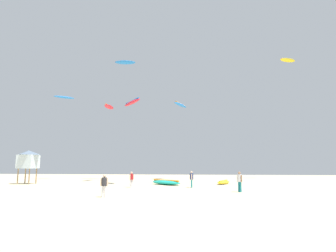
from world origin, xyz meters
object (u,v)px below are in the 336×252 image
at_px(person_right, 132,178).
at_px(kite_grounded_near, 166,182).
at_px(person_left, 240,180).
at_px(kite_aloft_3, 132,102).
at_px(kite_aloft_2, 180,105).
at_px(kite_aloft_4, 288,60).
at_px(person_midground, 192,178).
at_px(kite_aloft_1, 64,97).
at_px(kite_aloft_0, 125,62).
at_px(person_foreground, 104,184).
at_px(kite_aloft_5, 109,107).
at_px(kite_grounded_mid, 223,182).
at_px(lifeguard_tower, 28,159).

bearing_deg(person_right, kite_grounded_near, -86.32).
relative_size(person_left, kite_aloft_3, 0.41).
height_order(person_right, kite_aloft_3, kite_aloft_3).
bearing_deg(kite_aloft_2, kite_aloft_4, 13.70).
distance_m(person_midground, kite_aloft_3, 13.14).
relative_size(kite_aloft_1, kite_aloft_3, 0.79).
relative_size(person_left, kite_aloft_1, 0.52).
bearing_deg(kite_aloft_4, kite_aloft_0, -165.45).
bearing_deg(person_left, kite_aloft_3, -76.95).
height_order(person_midground, kite_aloft_4, kite_aloft_4).
bearing_deg(person_foreground, kite_grounded_near, -17.82).
xyz_separation_m(kite_aloft_0, kite_aloft_3, (4.20, -10.97, -9.58)).
height_order(person_midground, kite_aloft_0, kite_aloft_0).
bearing_deg(person_right, kite_aloft_4, -97.93).
bearing_deg(person_midground, kite_aloft_1, 141.04).
bearing_deg(kite_aloft_3, kite_aloft_2, 69.76).
bearing_deg(kite_aloft_3, kite_aloft_5, 130.12).
relative_size(kite_grounded_near, kite_aloft_3, 1.09).
distance_m(kite_grounded_near, kite_aloft_5, 16.19).
height_order(person_right, kite_grounded_near, person_right).
xyz_separation_m(kite_grounded_near, kite_aloft_0, (-8.72, 11.96, 19.58)).
distance_m(person_right, kite_grounded_near, 5.58).
bearing_deg(kite_aloft_0, person_right, -70.87).
height_order(kite_aloft_1, kite_aloft_5, kite_aloft_1).
relative_size(kite_aloft_1, kite_aloft_5, 1.01).
relative_size(person_midground, kite_aloft_4, 0.50).
relative_size(person_foreground, kite_aloft_0, 0.44).
bearing_deg(kite_aloft_0, kite_grounded_mid, -31.48).
bearing_deg(kite_grounded_near, kite_aloft_3, 167.62).
bearing_deg(person_left, kite_grounded_near, -87.19).
distance_m(person_foreground, person_left, 11.46).
distance_m(person_right, kite_aloft_3, 11.06).
xyz_separation_m(lifeguard_tower, kite_aloft_3, (12.87, 1.44, 7.24)).
bearing_deg(kite_aloft_5, person_right, -60.26).
bearing_deg(kite_aloft_1, kite_aloft_3, -35.87).
relative_size(lifeguard_tower, kite_aloft_2, 0.89).
distance_m(kite_aloft_1, kite_aloft_5, 11.19).
xyz_separation_m(kite_grounded_near, kite_aloft_4, (20.10, 19.44, 21.37)).
bearing_deg(lifeguard_tower, person_midground, -9.94).
height_order(person_left, person_right, person_left).
xyz_separation_m(kite_aloft_0, kite_aloft_4, (28.82, 7.48, 1.79)).
relative_size(person_midground, lifeguard_tower, 0.40).
height_order(kite_aloft_0, kite_aloft_2, kite_aloft_0).
relative_size(kite_aloft_3, kite_aloft_5, 1.27).
height_order(person_foreground, kite_aloft_3, kite_aloft_3).
bearing_deg(kite_aloft_4, kite_aloft_3, -143.15).
bearing_deg(kite_aloft_5, kite_aloft_2, 36.36).
relative_size(person_left, kite_aloft_2, 0.37).
bearing_deg(kite_aloft_0, kite_grounded_near, -53.92).
relative_size(person_right, kite_aloft_5, 0.49).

